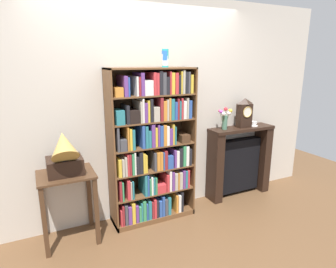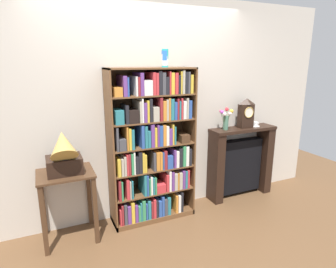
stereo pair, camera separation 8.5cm
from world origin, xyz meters
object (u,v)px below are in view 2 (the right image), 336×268
at_px(side_table_left, 67,191).
at_px(gramophone, 64,154).
at_px(teacup_with_saucer, 255,124).
at_px(fireplace_mantel, 240,162).
at_px(cup_stack, 165,58).
at_px(flower_vase, 226,118).
at_px(mantel_clock, 246,113).
at_px(bookshelf, 152,149).

height_order(side_table_left, gramophone, gramophone).
relative_size(gramophone, teacup_with_saucer, 3.89).
xyz_separation_m(fireplace_mantel, teacup_with_saucer, (0.20, -0.02, 0.53)).
xyz_separation_m(cup_stack, flower_vase, (0.90, 0.08, -0.75)).
bearing_deg(side_table_left, mantel_clock, 2.22).
bearing_deg(flower_vase, gramophone, -176.24).
distance_m(fireplace_mantel, mantel_clock, 0.70).
height_order(cup_stack, flower_vase, cup_stack).
bearing_deg(mantel_clock, cup_stack, -175.99).
bearing_deg(teacup_with_saucer, bookshelf, -178.20).
xyz_separation_m(bookshelf, cup_stack, (0.14, -0.04, 1.02)).
xyz_separation_m(gramophone, mantel_clock, (2.34, 0.14, 0.22)).
relative_size(fireplace_mantel, teacup_with_saucer, 7.49).
relative_size(gramophone, flower_vase, 1.76).
bearing_deg(gramophone, bookshelf, 5.34).
bearing_deg(fireplace_mantel, bookshelf, -177.04).
distance_m(bookshelf, mantel_clock, 1.40).
distance_m(side_table_left, fireplace_mantel, 2.32).
distance_m(mantel_clock, flower_vase, 0.32).
xyz_separation_m(fireplace_mantel, flower_vase, (-0.29, -0.03, 0.66)).
height_order(gramophone, teacup_with_saucer, gramophone).
bearing_deg(bookshelf, gramophone, -174.66).
bearing_deg(cup_stack, mantel_clock, 4.01).
bearing_deg(side_table_left, bookshelf, 2.64).
xyz_separation_m(mantel_clock, flower_vase, (-0.32, -0.00, -0.04)).
bearing_deg(side_table_left, cup_stack, 0.27).
bearing_deg(fireplace_mantel, mantel_clock, -40.08).
relative_size(bookshelf, fireplace_mantel, 1.81).
bearing_deg(gramophone, mantel_clock, 3.35).
relative_size(side_table_left, mantel_clock, 1.92).
bearing_deg(cup_stack, flower_vase, 5.15).
distance_m(side_table_left, flower_vase, 2.11).
distance_m(flower_vase, teacup_with_saucer, 0.51).
height_order(gramophone, flower_vase, flower_vase).
relative_size(cup_stack, teacup_with_saucer, 1.46).
bearing_deg(cup_stack, teacup_with_saucer, 3.62).
height_order(fireplace_mantel, mantel_clock, mantel_clock).
xyz_separation_m(bookshelf, mantel_clock, (1.37, 0.05, 0.32)).
height_order(cup_stack, mantel_clock, cup_stack).
distance_m(bookshelf, teacup_with_saucer, 1.55).
xyz_separation_m(mantel_clock, teacup_with_saucer, (0.17, 0.00, -0.17)).
relative_size(gramophone, fireplace_mantel, 0.52).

